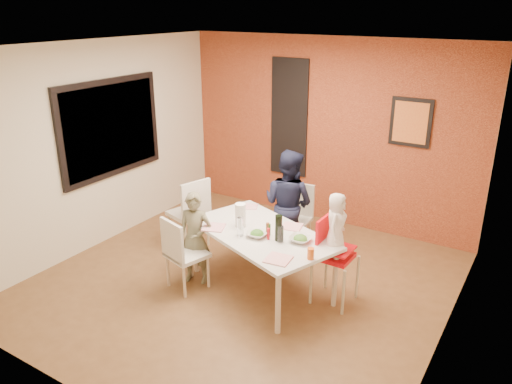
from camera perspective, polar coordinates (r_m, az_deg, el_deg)
The scene contains 35 objects.
ground at distance 6.04m, azimuth -1.53°, elevation -10.23°, with size 4.50×4.50×0.00m, color brown.
ceiling at distance 5.19m, azimuth -1.82°, elevation 16.24°, with size 4.50×4.50×0.02m, color white.
wall_back at distance 7.37m, azimuth 8.07°, elevation 6.76°, with size 4.50×0.02×2.70m, color beige.
wall_front at distance 3.94m, azimuth -20.10°, elevation -7.11°, with size 4.50×0.02×2.70m, color beige.
wall_left at distance 6.92m, azimuth -17.49°, elevation 5.07°, with size 0.02×4.50×2.70m, color beige.
wall_right at distance 4.70m, azimuth 21.95°, elevation -2.81°, with size 0.02×4.50×2.70m, color beige.
brick_accent_wall at distance 7.36m, azimuth 8.01°, elevation 6.73°, with size 4.50×0.02×2.70m, color maroon.
picture_window_frame at distance 6.97m, azimuth -16.27°, elevation 7.02°, with size 0.05×1.70×1.30m, color black.
picture_window_pane at distance 6.96m, azimuth -16.19°, elevation 7.01°, with size 0.02×1.55×1.15m, color black.
glassblock_strip at distance 7.56m, azimuth 3.83°, elevation 8.44°, with size 0.55×0.03×1.70m, color silver.
glassblock_surround at distance 7.56m, azimuth 3.81°, elevation 8.43°, with size 0.60×0.03×1.76m, color black.
art_print_frame at distance 6.89m, azimuth 17.27°, elevation 7.61°, with size 0.54×0.03×0.64m, color black.
art_print_canvas at distance 6.87m, azimuth 17.24°, elevation 7.59°, with size 0.44×0.01×0.54m, color orange.
dining_table at distance 5.63m, azimuth 0.62°, elevation -5.17°, with size 1.93×1.49×0.71m.
chair_near at distance 5.73m, azimuth -8.57°, elevation -6.67°, with size 0.50×0.50×0.88m.
chair_far at distance 6.64m, azimuth 4.59°, elevation -2.46°, with size 0.45×0.45×0.89m.
chair_left at distance 6.68m, azimuth -7.37°, elevation -2.01°, with size 0.56×0.56×0.97m.
high_chair at distance 5.49m, azimuth 8.69°, elevation -6.84°, with size 0.42×0.42×0.98m.
child_near at distance 5.85m, azimuth -6.95°, elevation -5.27°, with size 0.41×0.27×1.11m, color #605C44.
child_far at distance 6.36m, azimuth 3.70°, elevation -1.39°, with size 0.69×0.54×1.43m, color black.
toddler at distance 5.33m, azimuth 9.14°, elevation -3.68°, with size 0.34×0.22×0.70m, color silver.
plate_near_left at distance 5.72m, azimuth -4.86°, elevation -4.03°, with size 0.24×0.24×0.01m, color white.
plate_far_mid at distance 5.73m, azimuth 4.13°, elevation -3.95°, with size 0.22×0.22×0.01m, color white.
plate_near_right at distance 5.02m, azimuth 2.55°, elevation -7.67°, with size 0.24×0.24×0.01m, color white.
plate_far_left at distance 6.27m, azimuth -0.74°, elevation -1.66°, with size 0.19×0.19×0.01m, color white.
salad_bowl_a at distance 5.48m, azimuth 0.12°, elevation -4.82°, with size 0.23×0.23×0.06m, color white.
salad_bowl_b at distance 5.39m, azimuth 5.09°, elevation -5.38°, with size 0.24×0.24×0.06m, color silver.
wine_bottle at distance 5.35m, azimuth 2.59°, elevation -4.13°, with size 0.08×0.08×0.29m, color black.
wine_glass_a at distance 5.48m, azimuth -1.83°, elevation -3.98°, with size 0.07×0.07×0.21m, color white.
wine_glass_b at distance 5.34m, azimuth 2.83°, elevation -4.84°, with size 0.06×0.06×0.18m, color silver.
paper_towel_roll at distance 5.68m, azimuth -1.79°, elevation -2.66°, with size 0.12×0.12×0.28m, color white.
condiment_red at distance 5.40m, azimuth 1.42°, elevation -4.81°, with size 0.03×0.03×0.13m, color red.
condiment_green at distance 5.50m, azimuth 1.52°, elevation -4.31°, with size 0.03×0.03×0.13m, color #2C6923.
condiment_brown at distance 5.50m, azimuth 1.33°, elevation -4.24°, with size 0.04×0.04×0.14m, color brown.
sippy_cup at distance 5.04m, azimuth 6.27°, elevation -7.01°, with size 0.07×0.07×0.12m, color orange.
Camera 1 is at (2.86, -4.31, 3.11)m, focal length 35.00 mm.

